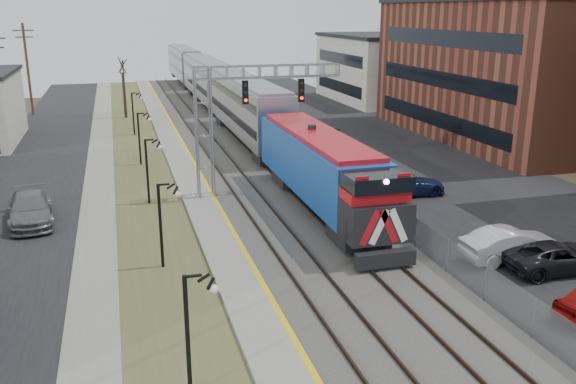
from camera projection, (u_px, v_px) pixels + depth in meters
name	position (u px, v px, depth m)	size (l,w,h in m)	color
street_west	(31.00, 183.00, 41.57)	(7.00, 120.00, 0.04)	black
sidewalk	(99.00, 177.00, 42.74)	(2.00, 120.00, 0.08)	gray
grass_median	(143.00, 175.00, 43.53)	(4.00, 120.00, 0.06)	#4B512B
platform	(185.00, 170.00, 44.29)	(2.00, 120.00, 0.24)	gray
ballast_bed	(252.00, 166.00, 45.60)	(8.00, 120.00, 0.20)	#595651
parking_lot	(399.00, 157.00, 48.77)	(16.00, 120.00, 0.04)	black
platform_edge	(197.00, 168.00, 44.48)	(0.24, 120.00, 0.01)	gold
track_near	(226.00, 166.00, 45.03)	(1.58, 120.00, 0.15)	#2D2119
track_far	(272.00, 163.00, 45.94)	(1.58, 120.00, 0.15)	#2D2119
train	(218.00, 89.00, 67.37)	(3.00, 85.85, 5.33)	#144AA4
signal_gantry	(231.00, 109.00, 36.84)	(9.00, 1.07, 8.15)	gray
lampposts	(160.00, 225.00, 27.56)	(0.14, 62.14, 4.00)	black
fence	(306.00, 154.00, 46.50)	(0.04, 120.00, 1.60)	gray
bare_trees	(15.00, 134.00, 44.10)	(12.30, 42.30, 5.95)	#382D23
car_lot_b	(511.00, 246.00, 28.40)	(1.66, 4.75, 1.56)	#B9B9B9
car_lot_c	(557.00, 258.00, 27.27)	(2.23, 4.83, 1.34)	black
car_lot_d	(406.00, 184.00, 38.54)	(2.06, 5.07, 1.47)	#151F4C
car_lot_e	(387.00, 182.00, 39.14)	(1.69, 4.19, 1.43)	gray
car_lot_f	(318.00, 131.00, 55.88)	(1.43, 4.10, 1.35)	#0B3718
car_street_b	(30.00, 209.00, 33.45)	(2.25, 5.54, 1.61)	slate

